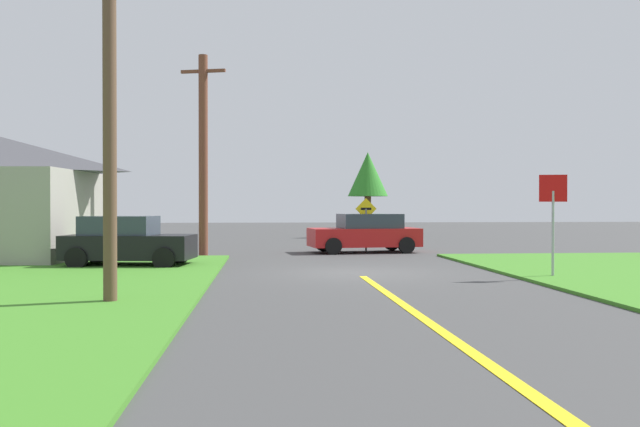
% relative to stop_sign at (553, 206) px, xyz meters
% --- Properties ---
extents(ground_plane, '(120.00, 120.00, 0.00)m').
position_rel_stop_sign_xyz_m(ground_plane, '(-4.97, 1.90, -1.93)').
color(ground_plane, '#414141').
extents(lane_stripe_center, '(0.20, 14.00, 0.01)m').
position_rel_stop_sign_xyz_m(lane_stripe_center, '(-4.97, -6.10, -1.93)').
color(lane_stripe_center, yellow).
rests_on(lane_stripe_center, ground).
extents(stop_sign, '(0.71, 0.19, 2.77)m').
position_rel_stop_sign_xyz_m(stop_sign, '(0.00, 0.00, 0.00)').
color(stop_sign, '#9EA0A8').
rests_on(stop_sign, ground).
extents(parked_car_near_building, '(4.16, 2.34, 1.62)m').
position_rel_stop_sign_xyz_m(parked_car_near_building, '(-12.01, 4.34, -1.13)').
color(parked_car_near_building, black).
rests_on(parked_car_near_building, ground).
extents(car_approaching_junction, '(4.73, 2.57, 1.62)m').
position_rel_stop_sign_xyz_m(car_approaching_junction, '(-3.42, 10.10, -1.13)').
color(car_approaching_junction, red).
rests_on(car_approaching_junction, ground).
extents(utility_pole_near, '(1.78, 0.50, 9.28)m').
position_rel_stop_sign_xyz_m(utility_pole_near, '(-10.66, -3.62, 2.86)').
color(utility_pole_near, brown).
rests_on(utility_pole_near, ground).
extents(utility_pole_mid, '(1.77, 0.58, 7.85)m').
position_rel_stop_sign_xyz_m(utility_pole_mid, '(-10.04, 8.90, 2.08)').
color(utility_pole_mid, brown).
rests_on(utility_pole_mid, ground).
extents(direction_sign, '(0.91, 0.08, 2.28)m').
position_rel_stop_sign_xyz_m(direction_sign, '(-3.38, 10.21, -0.52)').
color(direction_sign, slate).
rests_on(direction_sign, ground).
extents(oak_tree_left, '(2.55, 2.55, 5.41)m').
position_rel_stop_sign_xyz_m(oak_tree_left, '(-1.06, 23.77, 2.01)').
color(oak_tree_left, brown).
rests_on(oak_tree_left, ground).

